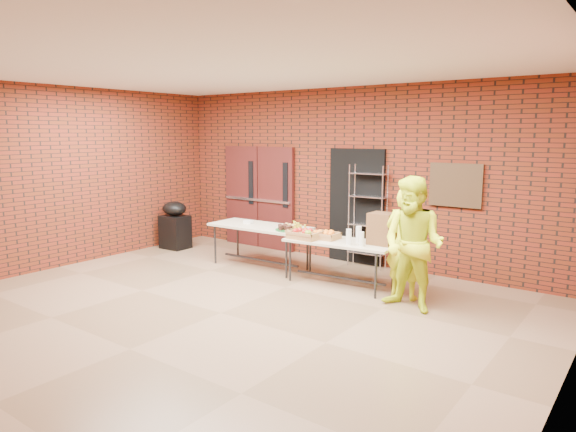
# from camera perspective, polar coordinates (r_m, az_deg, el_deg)

# --- Properties ---
(room) EXTENTS (8.08, 7.08, 3.28)m
(room) POSITION_cam_1_polar(r_m,az_deg,el_deg) (6.65, -7.75, 2.44)
(room) COLOR brown
(room) RESTS_ON ground
(double_doors) EXTENTS (1.78, 0.12, 2.10)m
(double_doors) POSITION_cam_1_polar(r_m,az_deg,el_deg) (10.72, -3.26, 2.11)
(double_doors) COLOR #421312
(double_doors) RESTS_ON room
(dark_doorway) EXTENTS (1.10, 0.06, 2.10)m
(dark_doorway) POSITION_cam_1_polar(r_m,az_deg,el_deg) (9.44, 7.59, 1.06)
(dark_doorway) COLOR black
(dark_doorway) RESTS_ON room
(bronze_plaque) EXTENTS (0.85, 0.04, 0.70)m
(bronze_plaque) POSITION_cam_1_polar(r_m,az_deg,el_deg) (8.65, 18.12, 3.28)
(bronze_plaque) COLOR #452D1B
(bronze_plaque) RESTS_ON room
(wire_rack) EXTENTS (0.68, 0.27, 1.83)m
(wire_rack) POSITION_cam_1_polar(r_m,az_deg,el_deg) (9.20, 8.83, -0.05)
(wire_rack) COLOR silver
(wire_rack) RESTS_ON room
(table_left) EXTENTS (1.87, 0.83, 0.76)m
(table_left) POSITION_cam_1_polar(r_m,az_deg,el_deg) (9.13, -3.14, -1.42)
(table_left) COLOR #C5B797
(table_left) RESTS_ON room
(table_right) EXTENTS (1.78, 0.87, 0.71)m
(table_right) POSITION_cam_1_polar(r_m,az_deg,el_deg) (8.07, 5.85, -3.17)
(table_right) COLOR #C5B797
(table_right) RESTS_ON room
(basket_bananas) EXTENTS (0.40, 0.31, 0.12)m
(basket_bananas) POSITION_cam_1_polar(r_m,az_deg,el_deg) (8.41, 1.39, -1.84)
(basket_bananas) COLOR #9F6B40
(basket_bananas) RESTS_ON table_right
(basket_oranges) EXTENTS (0.42, 0.33, 0.13)m
(basket_oranges) POSITION_cam_1_polar(r_m,az_deg,el_deg) (8.19, 4.17, -2.14)
(basket_oranges) COLOR #9F6B40
(basket_oranges) RESTS_ON table_right
(basket_apples) EXTENTS (0.49, 0.38, 0.15)m
(basket_apples) POSITION_cam_1_polar(r_m,az_deg,el_deg) (8.18, 1.91, -2.06)
(basket_apples) COLOR #9F6B40
(basket_apples) RESTS_ON table_right
(muffin_tray) EXTENTS (0.44, 0.44, 0.11)m
(muffin_tray) POSITION_cam_1_polar(r_m,az_deg,el_deg) (8.63, 0.04, -1.27)
(muffin_tray) COLOR #155121
(muffin_tray) RESTS_ON table_left
(napkin_box) EXTENTS (0.17, 0.11, 0.06)m
(napkin_box) POSITION_cam_1_polar(r_m,az_deg,el_deg) (9.30, -4.42, -0.67)
(napkin_box) COLOR silver
(napkin_box) RESTS_ON table_left
(coffee_dispenser) EXTENTS (0.36, 0.33, 0.48)m
(coffee_dispenser) POSITION_cam_1_polar(r_m,az_deg,el_deg) (7.85, 10.41, -1.40)
(coffee_dispenser) COLOR brown
(coffee_dispenser) RESTS_ON table_right
(cup_stack_front) EXTENTS (0.08, 0.08, 0.24)m
(cup_stack_front) POSITION_cam_1_polar(r_m,az_deg,el_deg) (7.78, 6.77, -2.32)
(cup_stack_front) COLOR silver
(cup_stack_front) RESTS_ON table_right
(cup_stack_mid) EXTENTS (0.07, 0.07, 0.22)m
(cup_stack_mid) POSITION_cam_1_polar(r_m,az_deg,el_deg) (7.69, 8.17, -2.56)
(cup_stack_mid) COLOR silver
(cup_stack_mid) RESTS_ON table_right
(cup_stack_back) EXTENTS (0.09, 0.09, 0.26)m
(cup_stack_back) POSITION_cam_1_polar(r_m,az_deg,el_deg) (7.92, 7.86, -2.07)
(cup_stack_back) COLOR silver
(cup_stack_back) RESTS_ON table_right
(covered_grill) EXTENTS (0.55, 0.47, 0.98)m
(covered_grill) POSITION_cam_1_polar(r_m,az_deg,el_deg) (10.89, -12.45, -0.98)
(covered_grill) COLOR black
(covered_grill) RESTS_ON room
(volunteer_woman) EXTENTS (0.59, 0.39, 1.62)m
(volunteer_woman) POSITION_cam_1_polar(r_m,az_deg,el_deg) (7.55, 12.86, -2.98)
(volunteer_woman) COLOR #D9EE1A
(volunteer_woman) RESTS_ON room
(volunteer_man) EXTENTS (0.96, 0.79, 1.82)m
(volunteer_man) POSITION_cam_1_polar(r_m,az_deg,el_deg) (7.05, 13.76, -3.07)
(volunteer_man) COLOR #D9EE1A
(volunteer_man) RESTS_ON room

